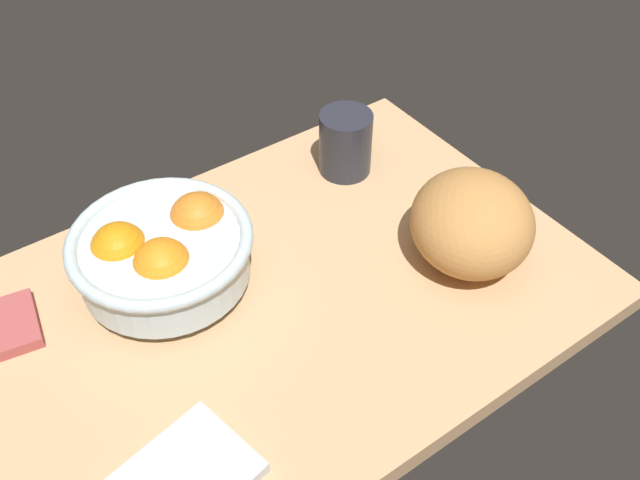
% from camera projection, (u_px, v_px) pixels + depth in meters
% --- Properties ---
extents(ground_plane, '(0.82, 0.52, 0.03)m').
position_uv_depth(ground_plane, '(257.00, 314.00, 0.86)').
color(ground_plane, tan).
extents(fruit_bowl, '(0.22, 0.22, 0.10)m').
position_uv_depth(fruit_bowl, '(163.00, 252.00, 0.84)').
color(fruit_bowl, silver).
rests_on(fruit_bowl, ground).
extents(bread_loaf, '(0.22, 0.23, 0.11)m').
position_uv_depth(bread_loaf, '(472.00, 222.00, 0.87)').
color(bread_loaf, '#C38544').
rests_on(bread_loaf, ground).
extents(mug, '(0.10, 0.10, 0.09)m').
position_uv_depth(mug, '(346.00, 141.00, 1.01)').
color(mug, '#272934').
rests_on(mug, ground).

